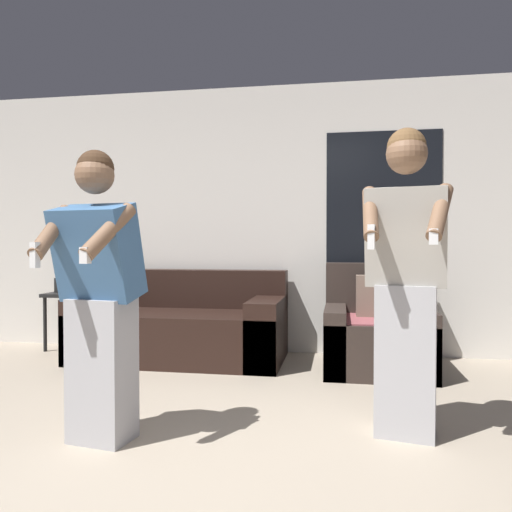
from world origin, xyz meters
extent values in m
cube|color=silver|center=(0.00, 3.19, 1.35)|extent=(6.40, 0.06, 2.70)
cube|color=black|center=(1.21, 3.16, 1.55)|extent=(1.10, 0.01, 1.30)
cube|color=black|center=(-0.69, 2.65, 0.23)|extent=(1.95, 0.92, 0.46)
cube|color=black|center=(-0.69, 3.00, 0.65)|extent=(1.95, 0.22, 0.38)
cube|color=black|center=(-1.53, 2.65, 0.30)|extent=(0.28, 0.92, 0.60)
cube|color=black|center=(0.14, 2.65, 0.30)|extent=(0.28, 0.92, 0.60)
cube|color=#332823|center=(1.12, 2.55, 0.23)|extent=(0.90, 0.91, 0.45)
cube|color=#332823|center=(1.12, 2.90, 0.68)|extent=(0.90, 0.20, 0.47)
cube|color=#332823|center=(0.76, 2.55, 0.28)|extent=(0.18, 0.91, 0.55)
cube|color=#332823|center=(1.48, 2.55, 0.28)|extent=(0.18, 0.91, 0.55)
cube|color=#994C51|center=(1.12, 2.50, 0.46)|extent=(0.76, 0.73, 0.01)
cube|color=#7A6656|center=(1.12, 2.62, 0.64)|extent=(0.36, 0.14, 0.36)
cube|color=black|center=(-1.98, 2.94, 0.57)|extent=(0.46, 0.39, 0.04)
cylinder|color=black|center=(-2.17, 2.78, 0.28)|extent=(0.04, 0.04, 0.55)
cylinder|color=black|center=(-1.80, 2.78, 0.28)|extent=(0.04, 0.04, 0.55)
cylinder|color=black|center=(-2.17, 3.09, 0.28)|extent=(0.04, 0.04, 0.55)
cylinder|color=black|center=(-1.80, 3.09, 0.28)|extent=(0.04, 0.04, 0.55)
cube|color=black|center=(-2.10, 2.92, 0.66)|extent=(0.10, 0.02, 0.17)
cube|color=#B2B2B7|center=(-0.50, 0.72, 0.40)|extent=(0.36, 0.29, 0.79)
cube|color=#3D6693|center=(-0.51, 0.68, 1.05)|extent=(0.48, 0.40, 0.55)
sphere|color=brown|center=(-0.51, 0.66, 1.47)|extent=(0.21, 0.21, 0.21)
sphere|color=#3D2819|center=(-0.51, 0.67, 1.51)|extent=(0.20, 0.20, 0.20)
cylinder|color=brown|center=(-0.71, 0.56, 1.16)|extent=(0.09, 0.36, 0.30)
cube|color=white|center=(-0.70, 0.41, 1.04)|extent=(0.04, 0.04, 0.13)
cylinder|color=brown|center=(-0.36, 0.51, 1.16)|extent=(0.19, 0.36, 0.30)
cube|color=white|center=(-0.41, 0.36, 1.04)|extent=(0.05, 0.04, 0.08)
cube|color=#B2B2B7|center=(1.17, 1.08, 0.43)|extent=(0.37, 0.30, 0.86)
cube|color=#ADA89E|center=(1.17, 1.06, 1.14)|extent=(0.48, 0.37, 0.58)
sphere|color=brown|center=(1.17, 1.05, 1.60)|extent=(0.23, 0.23, 0.23)
sphere|color=brown|center=(1.17, 1.06, 1.64)|extent=(0.22, 0.22, 0.22)
cylinder|color=brown|center=(0.96, 0.95, 1.26)|extent=(0.09, 0.36, 0.33)
cube|color=white|center=(0.96, 0.80, 1.13)|extent=(0.04, 0.04, 0.13)
cylinder|color=brown|center=(1.32, 0.88, 1.26)|extent=(0.21, 0.36, 0.33)
cube|color=white|center=(1.26, 0.74, 1.13)|extent=(0.05, 0.04, 0.08)
camera|label=1|loc=(0.80, -1.86, 1.09)|focal=35.00mm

